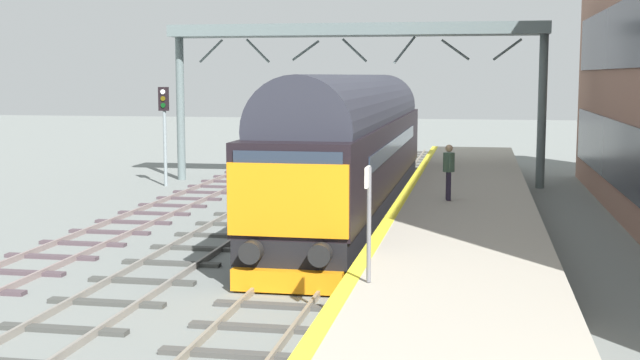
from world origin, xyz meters
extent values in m
plane|color=slate|center=(0.00, 0.00, 0.00)|extent=(140.00, 140.00, 0.00)
cube|color=gray|center=(-0.72, 0.00, 0.07)|extent=(0.07, 60.00, 0.15)
cube|color=gray|center=(0.72, 0.00, 0.07)|extent=(0.07, 60.00, 0.15)
cube|color=#444340|center=(0.00, -9.23, 0.04)|extent=(2.50, 0.26, 0.09)
cube|color=#444340|center=(0.00, -7.69, 0.04)|extent=(2.50, 0.26, 0.09)
cube|color=#444340|center=(0.00, -6.15, 0.04)|extent=(2.50, 0.26, 0.09)
cube|color=#444340|center=(0.00, -4.62, 0.04)|extent=(2.50, 0.26, 0.09)
cube|color=#444340|center=(0.00, -3.08, 0.04)|extent=(2.50, 0.26, 0.09)
cube|color=#444340|center=(0.00, -1.54, 0.04)|extent=(2.50, 0.26, 0.09)
cube|color=#444340|center=(0.00, 0.00, 0.04)|extent=(2.50, 0.26, 0.09)
cube|color=#444340|center=(0.00, 1.54, 0.04)|extent=(2.50, 0.26, 0.09)
cube|color=#444340|center=(0.00, 3.08, 0.04)|extent=(2.50, 0.26, 0.09)
cube|color=#444340|center=(0.00, 4.62, 0.04)|extent=(2.50, 0.26, 0.09)
cube|color=#444340|center=(0.00, 6.15, 0.04)|extent=(2.50, 0.26, 0.09)
cube|color=#444340|center=(0.00, 7.69, 0.04)|extent=(2.50, 0.26, 0.09)
cube|color=#444340|center=(0.00, 9.23, 0.04)|extent=(2.50, 0.26, 0.09)
cube|color=#444340|center=(0.00, 10.77, 0.04)|extent=(2.50, 0.26, 0.09)
cube|color=#444340|center=(0.00, 12.31, 0.04)|extent=(2.50, 0.26, 0.09)
cube|color=#444340|center=(0.00, 13.85, 0.04)|extent=(2.50, 0.26, 0.09)
cube|color=#444340|center=(0.00, 15.38, 0.04)|extent=(2.50, 0.26, 0.09)
cube|color=#444340|center=(0.00, 16.92, 0.04)|extent=(2.50, 0.26, 0.09)
cube|color=#444340|center=(0.00, 18.46, 0.04)|extent=(2.50, 0.26, 0.09)
cube|color=#444340|center=(0.00, 20.00, 0.04)|extent=(2.50, 0.26, 0.09)
cube|color=#444340|center=(0.00, 21.54, 0.04)|extent=(2.50, 0.26, 0.09)
cube|color=#444340|center=(0.00, 23.08, 0.04)|extent=(2.50, 0.26, 0.09)
cube|color=#444340|center=(0.00, 24.62, 0.04)|extent=(2.50, 0.26, 0.09)
cube|color=#444340|center=(0.00, 26.15, 0.04)|extent=(2.50, 0.26, 0.09)
cube|color=#444340|center=(0.00, 27.69, 0.04)|extent=(2.50, 0.26, 0.09)
cube|color=#444340|center=(0.00, 29.23, 0.04)|extent=(2.50, 0.26, 0.09)
cube|color=slate|center=(-4.15, 0.00, 0.07)|extent=(0.07, 60.00, 0.15)
cube|color=slate|center=(-2.72, 0.00, 0.07)|extent=(0.07, 60.00, 0.15)
cube|color=#40413E|center=(-3.44, -8.44, 0.04)|extent=(2.50, 0.26, 0.09)
cube|color=#40413E|center=(-3.44, -6.56, 0.04)|extent=(2.50, 0.26, 0.09)
cube|color=#40413E|center=(-3.44, -4.69, 0.04)|extent=(2.50, 0.26, 0.09)
cube|color=#40413E|center=(-3.44, -2.81, 0.04)|extent=(2.50, 0.26, 0.09)
cube|color=#40413E|center=(-3.44, -0.94, 0.04)|extent=(2.50, 0.26, 0.09)
cube|color=#40413E|center=(-3.44, 0.94, 0.04)|extent=(2.50, 0.26, 0.09)
cube|color=#40413E|center=(-3.44, 2.81, 0.04)|extent=(2.50, 0.26, 0.09)
cube|color=#40413E|center=(-3.44, 4.69, 0.04)|extent=(2.50, 0.26, 0.09)
cube|color=#40413E|center=(-3.44, 6.56, 0.04)|extent=(2.50, 0.26, 0.09)
cube|color=#40413E|center=(-3.44, 8.44, 0.04)|extent=(2.50, 0.26, 0.09)
cube|color=#40413E|center=(-3.44, 10.31, 0.04)|extent=(2.50, 0.26, 0.09)
cube|color=#40413E|center=(-3.44, 12.19, 0.04)|extent=(2.50, 0.26, 0.09)
cube|color=#40413E|center=(-3.44, 14.06, 0.04)|extent=(2.50, 0.26, 0.09)
cube|color=#40413E|center=(-3.44, 15.94, 0.04)|extent=(2.50, 0.26, 0.09)
cube|color=#40413E|center=(-3.44, 17.81, 0.04)|extent=(2.50, 0.26, 0.09)
cube|color=#40413E|center=(-3.44, 19.69, 0.04)|extent=(2.50, 0.26, 0.09)
cube|color=#40413E|center=(-3.44, 21.56, 0.04)|extent=(2.50, 0.26, 0.09)
cube|color=#40413E|center=(-3.44, 23.44, 0.04)|extent=(2.50, 0.26, 0.09)
cube|color=#40413E|center=(-3.44, 25.31, 0.04)|extent=(2.50, 0.26, 0.09)
cube|color=#40413E|center=(-3.44, 27.19, 0.04)|extent=(2.50, 0.26, 0.09)
cube|color=#40413E|center=(-3.44, 29.06, 0.04)|extent=(2.50, 0.26, 0.09)
cube|color=gray|center=(-7.45, 0.00, 0.07)|extent=(0.07, 60.00, 0.15)
cube|color=gray|center=(-6.01, 0.00, 0.07)|extent=(0.07, 60.00, 0.15)
cube|color=#493B41|center=(-6.73, -4.41, 0.04)|extent=(2.50, 0.26, 0.09)
cube|color=#493B41|center=(-6.73, -2.65, 0.04)|extent=(2.50, 0.26, 0.09)
cube|color=#493B41|center=(-6.73, -0.88, 0.04)|extent=(2.50, 0.26, 0.09)
cube|color=#493B41|center=(-6.73, 0.88, 0.04)|extent=(2.50, 0.26, 0.09)
cube|color=#493B41|center=(-6.73, 2.65, 0.04)|extent=(2.50, 0.26, 0.09)
cube|color=#493B41|center=(-6.73, 4.41, 0.04)|extent=(2.50, 0.26, 0.09)
cube|color=#493B41|center=(-6.73, 6.18, 0.04)|extent=(2.50, 0.26, 0.09)
cube|color=#493B41|center=(-6.73, 7.94, 0.04)|extent=(2.50, 0.26, 0.09)
cube|color=#493B41|center=(-6.73, 9.71, 0.04)|extent=(2.50, 0.26, 0.09)
cube|color=#493B41|center=(-6.73, 11.47, 0.04)|extent=(2.50, 0.26, 0.09)
cube|color=#493B41|center=(-6.73, 13.24, 0.04)|extent=(2.50, 0.26, 0.09)
cube|color=#493B41|center=(-6.73, 15.00, 0.04)|extent=(2.50, 0.26, 0.09)
cube|color=#493B41|center=(-6.73, 16.76, 0.04)|extent=(2.50, 0.26, 0.09)
cube|color=#493B41|center=(-6.73, 18.53, 0.04)|extent=(2.50, 0.26, 0.09)
cube|color=#493B41|center=(-6.73, 20.29, 0.04)|extent=(2.50, 0.26, 0.09)
cube|color=#493B41|center=(-6.73, 22.06, 0.04)|extent=(2.50, 0.26, 0.09)
cube|color=#493B41|center=(-6.73, 23.82, 0.04)|extent=(2.50, 0.26, 0.09)
cube|color=#493B41|center=(-6.73, 25.59, 0.04)|extent=(2.50, 0.26, 0.09)
cube|color=#493B41|center=(-6.73, 27.35, 0.04)|extent=(2.50, 0.26, 0.09)
cube|color=#493B41|center=(-6.73, 29.12, 0.04)|extent=(2.50, 0.26, 0.09)
cube|color=#A49D8E|center=(3.60, 0.00, 0.50)|extent=(4.00, 44.00, 1.00)
cube|color=yellow|center=(1.75, 0.00, 1.00)|extent=(0.30, 44.00, 0.01)
cube|color=#343742|center=(8.38, 4.18, 2.11)|extent=(0.06, 26.22, 2.15)
cube|color=#343742|center=(8.38, 4.18, 5.95)|extent=(0.06, 26.22, 2.15)
cube|color=black|center=(0.00, 4.83, 0.82)|extent=(2.56, 19.50, 0.60)
cube|color=black|center=(0.00, 4.83, 2.17)|extent=(2.70, 19.50, 2.10)
cylinder|color=#292A35|center=(0.00, 4.83, 3.40)|extent=(2.56, 17.94, 2.57)
cube|color=orange|center=(0.00, -4.97, 2.02)|extent=(2.65, 0.08, 1.58)
cube|color=#232D3D|center=(0.00, -4.95, 2.75)|extent=(2.38, 0.04, 0.64)
cube|color=#232D3D|center=(1.37, 4.83, 2.47)|extent=(0.04, 13.65, 0.44)
cylinder|color=black|center=(-0.75, -5.18, 0.92)|extent=(0.48, 0.35, 0.48)
cylinder|color=black|center=(0.75, -5.18, 0.92)|extent=(0.48, 0.35, 0.48)
cube|color=orange|center=(0.00, -5.03, 0.29)|extent=(2.43, 0.36, 0.47)
cylinder|color=black|center=(0.00, -3.10, 0.52)|extent=(1.64, 1.04, 1.04)
cylinder|color=black|center=(0.00, -2.00, 0.52)|extent=(1.64, 1.04, 1.04)
cylinder|color=black|center=(0.00, -0.90, 0.52)|extent=(1.64, 1.04, 1.04)
cylinder|color=black|center=(0.00, 10.55, 0.52)|extent=(1.64, 1.04, 1.04)
cylinder|color=black|center=(0.00, 11.65, 0.52)|extent=(1.64, 1.04, 1.04)
cylinder|color=black|center=(0.00, 12.75, 0.52)|extent=(1.64, 1.04, 1.04)
cylinder|color=gray|center=(-9.02, 11.59, 2.09)|extent=(0.14, 0.14, 4.18)
cube|color=black|center=(-9.02, 11.53, 3.68)|extent=(0.44, 0.10, 0.99)
cylinder|color=white|center=(-9.02, 11.47, 3.98)|extent=(0.20, 0.06, 0.20)
cylinder|color=#53470A|center=(-9.02, 11.47, 3.70)|extent=(0.20, 0.06, 0.20)
cylinder|color=#0A3E13|center=(-9.02, 11.47, 3.42)|extent=(0.20, 0.06, 0.20)
cylinder|color=slate|center=(2.10, -7.73, 2.04)|extent=(0.08, 0.08, 2.06)
cube|color=white|center=(2.07, -7.73, 2.89)|extent=(0.05, 0.44, 0.36)
cube|color=black|center=(2.04, -7.73, 2.89)|extent=(0.01, 0.20, 0.24)
cylinder|color=#2D263A|center=(3.13, 2.60, 1.43)|extent=(0.13, 0.13, 0.84)
cylinder|color=#2D263A|center=(3.10, 2.79, 1.43)|extent=(0.13, 0.13, 0.84)
cylinder|color=#466450|center=(3.12, 2.70, 2.13)|extent=(0.39, 0.39, 0.56)
sphere|color=tan|center=(3.12, 2.70, 2.54)|extent=(0.22, 0.22, 0.22)
cylinder|color=#466450|center=(3.15, 2.49, 2.13)|extent=(0.09, 0.09, 0.52)
cylinder|color=#466450|center=(3.09, 2.90, 2.13)|extent=(0.09, 0.09, 0.52)
cylinder|color=slate|center=(-9.13, 13.86, 3.16)|extent=(0.36, 0.36, 6.31)
cylinder|color=slate|center=(6.50, 13.86, 3.16)|extent=(0.36, 0.36, 6.31)
cube|color=slate|center=(-1.31, 13.86, 6.56)|extent=(16.03, 2.00, 0.50)
cylinder|color=slate|center=(-7.67, 13.86, 5.71)|extent=(1.10, 0.10, 1.02)
cylinder|color=slate|center=(-5.55, 13.86, 5.71)|extent=(1.07, 0.10, 1.06)
cylinder|color=slate|center=(-3.43, 13.86, 5.71)|extent=(1.20, 0.10, 0.89)
cylinder|color=slate|center=(-1.31, 13.86, 5.71)|extent=(1.10, 0.10, 1.02)
cylinder|color=slate|center=(0.80, 13.86, 5.71)|extent=(0.94, 0.10, 1.16)
cylinder|color=slate|center=(2.92, 13.86, 5.71)|extent=(1.20, 0.10, 0.89)
cylinder|color=slate|center=(5.04, 13.86, 5.71)|extent=(1.18, 0.10, 0.92)
camera|label=1|loc=(3.98, -22.50, 4.66)|focal=48.04mm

